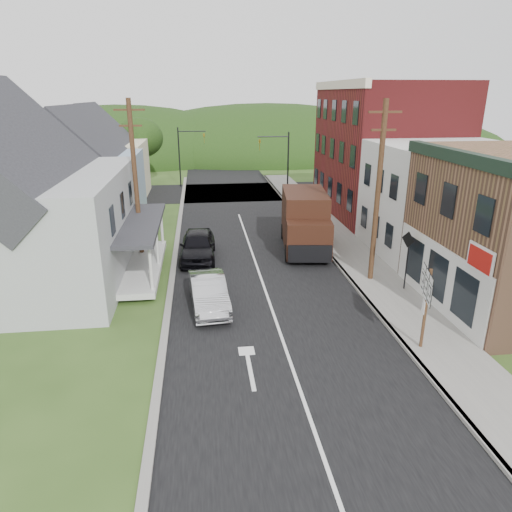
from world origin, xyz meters
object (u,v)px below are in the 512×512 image
object	(u,v)px
silver_sedan	(209,293)
dark_sedan	(198,246)
warning_sign	(408,252)
delivery_van	(305,222)
route_sign_cluster	(426,297)

from	to	relation	value
silver_sedan	dark_sedan	size ratio (longest dim) A/B	0.90
dark_sedan	warning_sign	size ratio (longest dim) A/B	1.68
dark_sedan	delivery_van	world-z (taller)	delivery_van
silver_sedan	warning_sign	xyz separation A→B (m)	(9.55, 0.64, 1.30)
dark_sedan	route_sign_cluster	size ratio (longest dim) A/B	1.56
route_sign_cluster	warning_sign	size ratio (longest dim) A/B	1.07
silver_sedan	dark_sedan	bearing A→B (deg)	89.03
route_sign_cluster	warning_sign	world-z (taller)	route_sign_cluster
delivery_van	route_sign_cluster	xyz separation A→B (m)	(1.73, -12.19, 0.40)
silver_sedan	delivery_van	bearing A→B (deg)	46.02
route_sign_cluster	warning_sign	distance (m)	5.55
silver_sedan	route_sign_cluster	size ratio (longest dim) A/B	1.40
silver_sedan	route_sign_cluster	world-z (taller)	route_sign_cluster
dark_sedan	warning_sign	world-z (taller)	warning_sign
silver_sedan	route_sign_cluster	xyz separation A→B (m)	(7.84, -4.64, 1.46)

